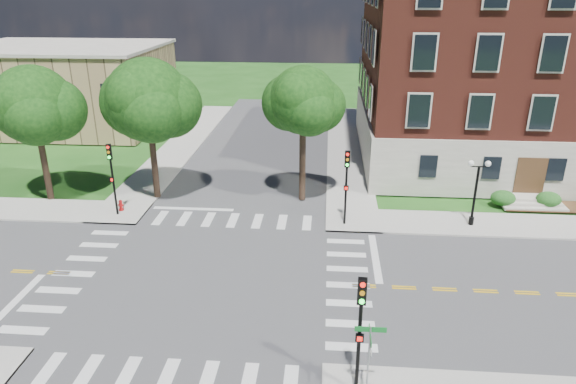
# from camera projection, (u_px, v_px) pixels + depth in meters

# --- Properties ---
(ground) EXTENTS (160.00, 160.00, 0.00)m
(ground) POSITION_uv_depth(u_px,v_px,m) (208.00, 280.00, 26.48)
(ground) COLOR #1B4B15
(ground) RESTS_ON ground
(road_ew) EXTENTS (90.00, 12.00, 0.01)m
(road_ew) POSITION_uv_depth(u_px,v_px,m) (208.00, 280.00, 26.48)
(road_ew) COLOR #3D3D3F
(road_ew) RESTS_ON ground
(road_ns) EXTENTS (12.00, 90.00, 0.01)m
(road_ns) POSITION_uv_depth(u_px,v_px,m) (208.00, 279.00, 26.48)
(road_ns) COLOR #3D3D3F
(road_ns) RESTS_ON ground
(sidewalk_ne) EXTENTS (34.00, 34.00, 0.12)m
(sidewalk_ne) POSITION_uv_depth(u_px,v_px,m) (449.00, 182.00, 39.56)
(sidewalk_ne) COLOR #9E9B93
(sidewalk_ne) RESTS_ON ground
(sidewalk_nw) EXTENTS (34.00, 34.00, 0.12)m
(sidewalk_nw) POSITION_uv_depth(u_px,v_px,m) (64.00, 171.00, 41.80)
(sidewalk_nw) COLOR #9E9B93
(sidewalk_nw) RESTS_ON ground
(crosswalk_east) EXTENTS (2.20, 10.20, 0.02)m
(crosswalk_east) POSITION_uv_depth(u_px,v_px,m) (348.00, 286.00, 25.96)
(crosswalk_east) COLOR silver
(crosswalk_east) RESTS_ON ground
(stop_bar_east) EXTENTS (0.40, 5.50, 0.00)m
(stop_bar_east) POSITION_uv_depth(u_px,v_px,m) (375.00, 258.00, 28.62)
(stop_bar_east) COLOR silver
(stop_bar_east) RESTS_ON ground
(main_building) EXTENTS (30.60, 22.40, 16.50)m
(main_building) POSITION_uv_depth(u_px,v_px,m) (551.00, 61.00, 41.95)
(main_building) COLOR #A29D8F
(main_building) RESTS_ON ground
(secondary_building) EXTENTS (20.40, 15.40, 8.30)m
(secondary_building) POSITION_uv_depth(u_px,v_px,m) (64.00, 86.00, 54.23)
(secondary_building) COLOR #927550
(secondary_building) RESTS_ON ground
(tree_b) EXTENTS (5.22, 5.22, 9.30)m
(tree_b) POSITION_uv_depth(u_px,v_px,m) (34.00, 105.00, 33.79)
(tree_b) COLOR #322519
(tree_b) RESTS_ON ground
(tree_c) EXTENTS (5.60, 5.60, 9.72)m
(tree_c) POSITION_uv_depth(u_px,v_px,m) (148.00, 100.00, 34.04)
(tree_c) COLOR #322519
(tree_c) RESTS_ON ground
(tree_d) EXTENTS (4.51, 4.51, 9.27)m
(tree_d) POSITION_uv_depth(u_px,v_px,m) (303.00, 101.00, 33.60)
(tree_d) COLOR #322519
(tree_d) RESTS_ON ground
(traffic_signal_se) EXTENTS (0.34, 0.37, 4.80)m
(traffic_signal_se) POSITION_uv_depth(u_px,v_px,m) (360.00, 322.00, 17.94)
(traffic_signal_se) COLOR black
(traffic_signal_se) RESTS_ON ground
(traffic_signal_ne) EXTENTS (0.32, 0.35, 4.80)m
(traffic_signal_ne) POSITION_uv_depth(u_px,v_px,m) (346.00, 178.00, 31.27)
(traffic_signal_ne) COLOR black
(traffic_signal_ne) RESTS_ON ground
(traffic_signal_nw) EXTENTS (0.38, 0.45, 4.80)m
(traffic_signal_nw) POSITION_uv_depth(u_px,v_px,m) (112.00, 170.00, 32.64)
(traffic_signal_nw) COLOR black
(traffic_signal_nw) RESTS_ON ground
(twin_lamp_west) EXTENTS (1.36, 0.36, 4.23)m
(twin_lamp_west) POSITION_uv_depth(u_px,v_px,m) (476.00, 189.00, 31.45)
(twin_lamp_west) COLOR black
(twin_lamp_west) RESTS_ON ground
(street_sign_pole) EXTENTS (1.10, 1.10, 3.10)m
(street_sign_pole) POSITION_uv_depth(u_px,v_px,m) (369.00, 349.00, 17.94)
(street_sign_pole) COLOR gray
(street_sign_pole) RESTS_ON ground
(fire_hydrant) EXTENTS (0.35, 0.35, 0.75)m
(fire_hydrant) POSITION_uv_depth(u_px,v_px,m) (121.00, 206.00, 34.24)
(fire_hydrant) COLOR #A90D0F
(fire_hydrant) RESTS_ON ground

